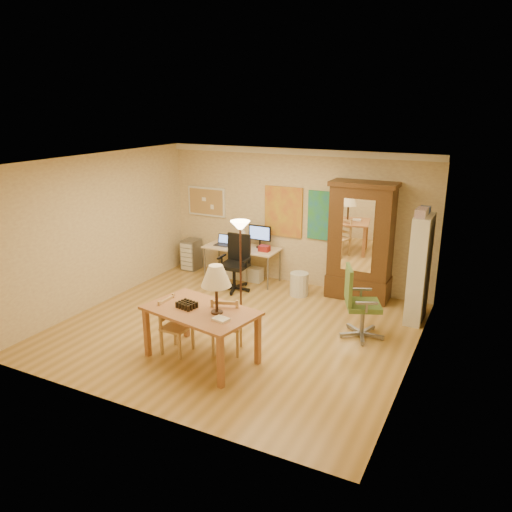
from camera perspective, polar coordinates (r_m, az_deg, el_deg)
The scene contains 16 objects.
floor at distance 8.23m, azimuth -2.38°, elevation -8.29°, with size 5.50×5.50×0.00m, color #A37939.
crown_molding at distance 9.70m, azimuth 4.63°, elevation 11.81°, with size 5.50×0.08×0.12m, color white.
corkboard at distance 10.80m, azimuth -5.68°, elevation 6.21°, with size 0.90×0.04×0.62m, color tan.
art_panel_left at distance 9.98m, azimuth 3.15°, elevation 5.07°, with size 0.80×0.04×1.00m, color gold.
art_panel_right at distance 9.67m, azimuth 8.06°, elevation 4.53°, with size 0.75×0.04×0.95m, color teal.
dining_table at distance 6.92m, azimuth -5.73°, elevation -5.10°, with size 1.70×1.20×1.46m.
ladder_chair_back at distance 7.33m, azimuth -3.37°, elevation -8.04°, with size 0.52×0.51×0.89m.
ladder_chair_left at distance 7.45m, azimuth -9.23°, elevation -8.04°, with size 0.37×0.39×0.84m.
torchiere_lamp at distance 7.97m, azimuth -1.80°, elevation 1.60°, with size 0.32×0.32×1.74m.
computer_desk at distance 10.27m, azimuth -1.38°, elevation -0.45°, with size 1.54×0.68×1.17m.
office_chair_black at distance 9.79m, azimuth -2.41°, elevation -2.21°, with size 0.67×0.67×1.09m.
office_chair_green at distance 8.01m, azimuth 11.78°, elevation -6.99°, with size 0.71×0.71×1.15m.
drawer_cart at distance 11.05m, azimuth -7.41°, elevation 0.17°, with size 0.33×0.40×0.67m.
armoire at distance 9.37m, azimuth 11.84°, elevation 0.79°, with size 1.19×0.57×2.19m.
bookshelf at distance 8.66m, azimuth 18.17°, elevation -1.44°, with size 0.27×0.72×1.81m.
wastebin at distance 9.55m, azimuth 4.95°, elevation -3.22°, with size 0.35×0.35×0.44m, color silver.
Camera 1 is at (3.63, -6.49, 3.53)m, focal length 35.00 mm.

